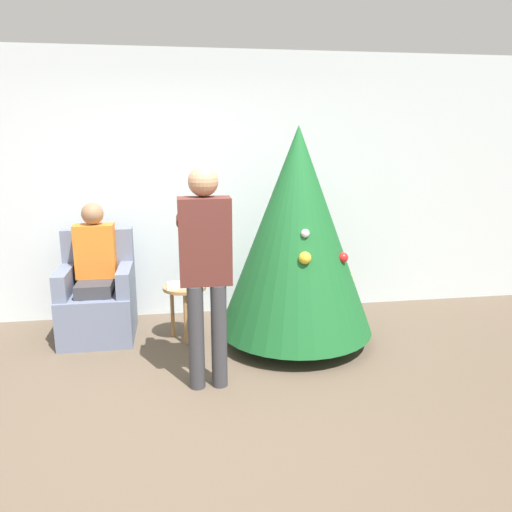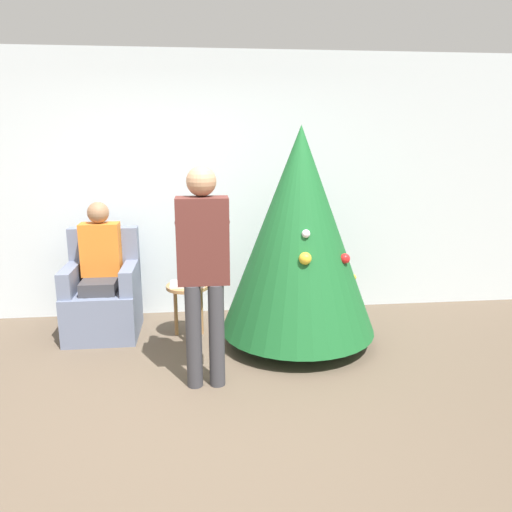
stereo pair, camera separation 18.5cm
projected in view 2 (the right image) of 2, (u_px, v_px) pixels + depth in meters
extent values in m
plane|color=brown|center=(198.00, 424.00, 3.33)|extent=(14.00, 14.00, 0.00)
cube|color=silver|center=(195.00, 187.00, 5.17)|extent=(8.00, 0.06, 2.70)
cylinder|color=brown|center=(297.00, 335.00, 4.64)|extent=(0.10, 0.10, 0.13)
cone|color=#195B28|center=(299.00, 231.00, 4.41)|extent=(1.40, 1.40, 1.83)
sphere|color=#B23399|center=(255.00, 279.00, 4.96)|extent=(0.10, 0.10, 0.10)
sphere|color=gold|center=(305.00, 258.00, 4.04)|extent=(0.10, 0.10, 0.10)
sphere|color=red|center=(345.00, 259.00, 4.24)|extent=(0.09, 0.09, 0.09)
sphere|color=white|center=(306.00, 234.00, 4.07)|extent=(0.07, 0.07, 0.07)
sphere|color=gold|center=(353.00, 277.00, 4.64)|extent=(0.06, 0.06, 0.06)
cube|color=slate|center=(103.00, 312.00, 4.77)|extent=(0.66, 0.67, 0.45)
cube|color=slate|center=(105.00, 255.00, 4.91)|extent=(0.66, 0.14, 0.55)
cube|color=slate|center=(71.00, 279.00, 4.66)|extent=(0.12, 0.60, 0.24)
cube|color=slate|center=(130.00, 277.00, 4.72)|extent=(0.12, 0.60, 0.24)
cylinder|color=#38383D|center=(88.00, 320.00, 4.57)|extent=(0.11, 0.11, 0.45)
cylinder|color=#38383D|center=(111.00, 319.00, 4.59)|extent=(0.11, 0.11, 0.45)
cube|color=#38383D|center=(100.00, 285.00, 4.66)|extent=(0.32, 0.40, 0.12)
cube|color=orange|center=(101.00, 249.00, 4.73)|extent=(0.36, 0.20, 0.50)
sphere|color=#936B4C|center=(98.00, 213.00, 4.65)|extent=(0.20, 0.20, 0.20)
cylinder|color=#38383D|center=(194.00, 337.00, 3.75)|extent=(0.12, 0.12, 0.81)
cylinder|color=#38383D|center=(217.00, 336.00, 3.77)|extent=(0.12, 0.12, 0.81)
cube|color=#562823|center=(203.00, 241.00, 3.64)|extent=(0.38, 0.20, 0.64)
sphere|color=tan|center=(201.00, 181.00, 3.58)|extent=(0.22, 0.22, 0.22)
cylinder|color=#562823|center=(181.00, 220.00, 3.78)|extent=(0.08, 0.30, 0.08)
cylinder|color=#562823|center=(223.00, 219.00, 3.81)|extent=(0.08, 0.30, 0.08)
cube|color=white|center=(222.00, 215.00, 4.00)|extent=(0.04, 0.14, 0.04)
cylinder|color=#A37547|center=(188.00, 286.00, 4.64)|extent=(0.40, 0.40, 0.03)
cylinder|color=#A37547|center=(188.00, 318.00, 4.57)|extent=(0.04, 0.04, 0.49)
cylinder|color=#A37547|center=(201.00, 310.00, 4.78)|extent=(0.04, 0.04, 0.49)
cylinder|color=#A37547|center=(176.00, 311.00, 4.76)|extent=(0.04, 0.04, 0.49)
cube|color=silver|center=(187.00, 284.00, 4.63)|extent=(0.32, 0.23, 0.02)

